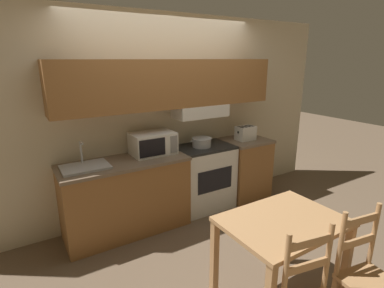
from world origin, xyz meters
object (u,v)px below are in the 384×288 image
cooking_pot (202,142)px  dining_table (282,233)px  toaster (245,133)px  microwave (153,143)px  sink_basin (85,166)px  chair_right_of_table (368,279)px  stove_range (204,177)px

cooking_pot → dining_table: bearing=-101.9°
toaster → dining_table: bearing=-122.7°
microwave → toaster: bearing=-3.9°
toaster → sink_basin: size_ratio=0.57×
sink_basin → chair_right_of_table: sink_basin is taller
cooking_pot → toaster: (0.72, -0.04, 0.04)m
cooking_pot → dining_table: 1.81m
toaster → chair_right_of_table: bearing=-109.0°
cooking_pot → chair_right_of_table: 2.34m
stove_range → toaster: size_ratio=3.18×
toaster → sink_basin: sink_basin is taller
microwave → dining_table: bearing=-80.4°
sink_basin → chair_right_of_table: bearing=-57.4°
chair_right_of_table → toaster: bearing=79.9°
microwave → chair_right_of_table: bearing=-75.1°
cooking_pot → microwave: microwave is taller
microwave → dining_table: (0.31, -1.80, -0.37)m
cooking_pot → sink_basin: bearing=-179.2°
cooking_pot → toaster: bearing=-3.2°
chair_right_of_table → cooking_pot: bearing=97.7°
stove_range → microwave: bearing=175.3°
microwave → chair_right_of_table: microwave is taller
microwave → toaster: 1.40m
stove_range → dining_table: 1.80m
stove_range → cooking_pot: bearing=174.4°
chair_right_of_table → sink_basin: bearing=131.5°
microwave → chair_right_of_table: (0.62, -2.35, -0.56)m
cooking_pot → sink_basin: (-1.50, -0.02, -0.05)m
cooking_pot → chair_right_of_table: size_ratio=0.35×
sink_basin → dining_table: sink_basin is taller
sink_basin → dining_table: 2.08m
stove_range → microwave: size_ratio=1.69×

